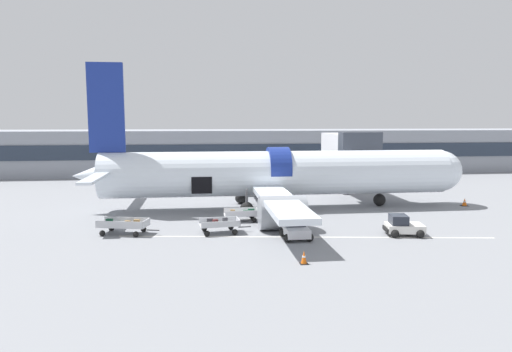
{
  "coord_description": "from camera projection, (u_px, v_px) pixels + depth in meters",
  "views": [
    {
      "loc": [
        -6.37,
        -34.93,
        7.88
      ],
      "look_at": [
        -2.0,
        0.8,
        3.43
      ],
      "focal_mm": 32.0,
      "sensor_mm": 36.0,
      "label": 1
    }
  ],
  "objects": [
    {
      "name": "ground_plane",
      "position": [
        282.0,
        220.0,
        36.15
      ],
      "size": [
        500.0,
        500.0,
        0.0
      ],
      "primitive_type": "plane",
      "color": "gray"
    },
    {
      "name": "apron_marking_line",
      "position": [
        305.0,
        237.0,
        30.82
      ],
      "size": [
        25.16,
        3.74,
        0.01
      ],
      "color": "silver",
      "rests_on": "ground_plane"
    },
    {
      "name": "terminal_strip",
      "position": [
        242.0,
        151.0,
        69.88
      ],
      "size": [
        106.96,
        12.38,
        6.35
      ],
      "color": "gray",
      "rests_on": "ground_plane"
    },
    {
      "name": "jet_bridge_stub",
      "position": [
        349.0,
        149.0,
        46.9
      ],
      "size": [
        3.88,
        9.44,
        6.72
      ],
      "color": "#4C4C51",
      "rests_on": "ground_plane"
    },
    {
      "name": "airplane",
      "position": [
        273.0,
        174.0,
        40.39
      ],
      "size": [
        34.75,
        29.7,
        12.6
      ],
      "color": "silver",
      "rests_on": "ground_plane"
    },
    {
      "name": "baggage_tug_lead",
      "position": [
        403.0,
        226.0,
        31.3
      ],
      "size": [
        2.79,
        2.33,
        1.4
      ],
      "color": "silver",
      "rests_on": "ground_plane"
    },
    {
      "name": "baggage_tug_mid",
      "position": [
        296.0,
        229.0,
        30.39
      ],
      "size": [
        2.03,
        2.38,
        1.47
      ],
      "color": "silver",
      "rests_on": "ground_plane"
    },
    {
      "name": "baggage_cart_loading",
      "position": [
        243.0,
        215.0,
        35.65
      ],
      "size": [
        3.59,
        1.84,
        0.96
      ],
      "color": "silver",
      "rests_on": "ground_plane"
    },
    {
      "name": "baggage_cart_queued",
      "position": [
        220.0,
        226.0,
        31.83
      ],
      "size": [
        3.71,
        2.1,
        1.06
      ],
      "color": "#B7BABF",
      "rests_on": "ground_plane"
    },
    {
      "name": "baggage_cart_empty",
      "position": [
        124.0,
        226.0,
        31.56
      ],
      "size": [
        4.35,
        2.37,
        1.07
      ],
      "color": "#B7BABF",
      "rests_on": "ground_plane"
    },
    {
      "name": "ground_crew_loader_a",
      "position": [
        282.0,
        208.0,
        36.53
      ],
      "size": [
        0.52,
        0.52,
        1.63
      ],
      "color": "#1E2338",
      "rests_on": "ground_plane"
    },
    {
      "name": "ground_crew_loader_b",
      "position": [
        270.0,
        208.0,
        36.24
      ],
      "size": [
        0.43,
        0.61,
        1.77
      ],
      "color": "black",
      "rests_on": "ground_plane"
    },
    {
      "name": "ground_crew_driver",
      "position": [
        291.0,
        209.0,
        35.9
      ],
      "size": [
        0.56,
        0.56,
        1.77
      ],
      "color": "#1E2338",
      "rests_on": "ground_plane"
    },
    {
      "name": "safety_cone_nose",
      "position": [
        465.0,
        202.0,
        41.99
      ],
      "size": [
        0.61,
        0.61,
        0.71
      ],
      "color": "black",
      "rests_on": "ground_plane"
    },
    {
      "name": "safety_cone_engine_left",
      "position": [
        304.0,
        258.0,
        25.05
      ],
      "size": [
        0.46,
        0.46,
        0.75
      ],
      "color": "black",
      "rests_on": "ground_plane"
    },
    {
      "name": "safety_cone_wingtip",
      "position": [
        296.0,
        222.0,
        34.02
      ],
      "size": [
        0.57,
        0.57,
        0.57
      ],
      "color": "black",
      "rests_on": "ground_plane"
    }
  ]
}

